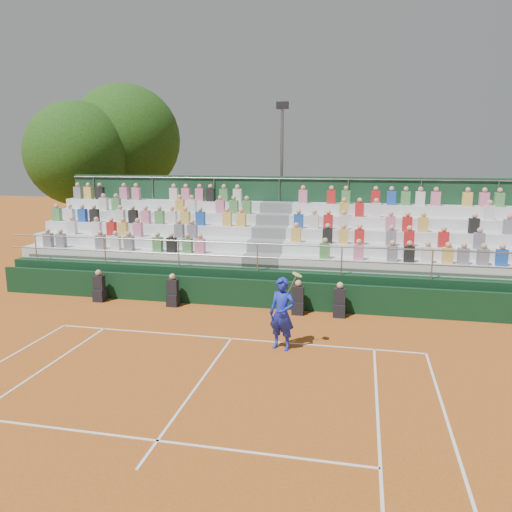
% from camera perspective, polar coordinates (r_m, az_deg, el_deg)
% --- Properties ---
extents(ground, '(90.00, 90.00, 0.00)m').
position_cam_1_polar(ground, '(14.93, -2.83, -9.42)').
color(ground, '#AF591D').
rests_on(ground, ground).
extents(courtside_wall, '(20.00, 0.15, 1.00)m').
position_cam_1_polar(courtside_wall, '(17.73, -0.20, -4.31)').
color(courtside_wall, black).
rests_on(courtside_wall, ground).
extents(line_officials, '(9.18, 0.40, 1.19)m').
position_cam_1_polar(line_officials, '(17.55, -3.73, -4.58)').
color(line_officials, black).
rests_on(line_officials, ground).
extents(grandstand, '(20.00, 5.20, 4.40)m').
position_cam_1_polar(grandstand, '(20.67, 1.67, -0.36)').
color(grandstand, black).
rests_on(grandstand, ground).
extents(tennis_player, '(0.95, 0.66, 2.22)m').
position_cam_1_polar(tennis_player, '(13.86, 3.00, -6.60)').
color(tennis_player, '#1828B7').
rests_on(tennis_player, ground).
extents(tree_west, '(5.70, 5.70, 8.25)m').
position_cam_1_polar(tree_west, '(29.77, -19.72, 10.92)').
color(tree_west, '#361F13').
rests_on(tree_west, ground).
extents(tree_east, '(6.50, 6.50, 9.46)m').
position_cam_1_polar(tree_east, '(31.50, -14.71, 12.69)').
color(tree_east, '#361F13').
rests_on(tree_east, ground).
extents(floodlight_mast, '(0.60, 0.25, 7.93)m').
position_cam_1_polar(floodlight_mast, '(25.82, 2.97, 9.92)').
color(floodlight_mast, gray).
rests_on(floodlight_mast, ground).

